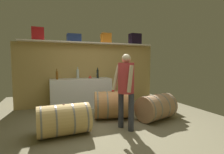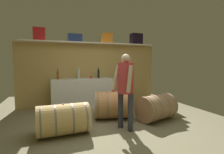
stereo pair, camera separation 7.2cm
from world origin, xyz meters
name	(u,v)px [view 1 (the left image)]	position (x,y,z in m)	size (l,w,h in m)	color
ground_plane	(108,120)	(0.00, 0.58, -0.01)	(5.63, 7.82, 0.02)	#7B7457
back_wall_panel	(90,74)	(0.00, 2.31, 0.96)	(4.43, 0.10, 1.93)	tan
high_shelf_board	(91,43)	(0.00, 2.16, 1.94)	(4.07, 0.40, 0.03)	silver
toolcase_red	(38,34)	(-1.51, 2.16, 2.14)	(0.32, 0.24, 0.36)	red
toolcase_navy	(74,38)	(-0.52, 2.16, 2.08)	(0.40, 0.25, 0.23)	navy
toolcase_orange	(106,38)	(0.49, 2.16, 2.11)	(0.29, 0.29, 0.31)	orange
toolcase_black	(135,39)	(1.53, 2.16, 2.14)	(0.38, 0.26, 0.36)	black
work_cabinet	(81,93)	(-0.36, 1.98, 0.43)	(1.77, 0.54, 0.87)	white
wine_bottle_amber	(57,75)	(-1.04, 1.92, 1.00)	(0.07, 0.07, 0.30)	brown
wine_bottle_clear	(78,73)	(-0.43, 2.09, 1.02)	(0.08, 0.08, 0.35)	#B6C1B9
wine_bottle_dark	(98,73)	(0.16, 1.99, 1.01)	(0.07, 0.07, 0.32)	black
wine_glass	(97,74)	(0.20, 2.16, 0.97)	(0.09, 0.09, 0.15)	white
red_funnel	(90,77)	(-0.07, 2.04, 0.91)	(0.11, 0.11, 0.09)	red
wine_barrel_near	(112,105)	(0.16, 0.67, 0.33)	(0.98, 0.83, 0.66)	tan
wine_barrel_far	(64,120)	(-1.03, 0.06, 0.29)	(0.96, 0.62, 0.59)	tan
wine_barrel_flank	(156,107)	(1.08, 0.21, 0.30)	(1.00, 0.81, 0.60)	#A07953
tasting_cup	(113,90)	(0.17, 0.67, 0.68)	(0.07, 0.07, 0.04)	red
winemaker_pouring	(126,84)	(0.16, -0.07, 0.93)	(0.44, 0.48, 1.51)	#2F323C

